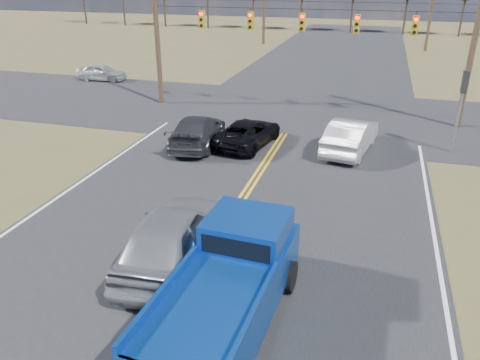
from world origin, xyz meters
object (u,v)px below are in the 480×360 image
(silver_suv, at_px, (172,235))
(black_suv, at_px, (248,133))
(pickup_truck, at_px, (229,286))
(white_car_queue, at_px, (351,135))
(cross_car_west, at_px, (102,72))
(dgrey_car_queue, at_px, (197,131))

(silver_suv, distance_m, black_suv, 10.53)
(pickup_truck, relative_size, white_car_queue, 1.26)
(white_car_queue, height_order, cross_car_west, white_car_queue)
(cross_car_west, bearing_deg, dgrey_car_queue, -136.45)
(white_car_queue, distance_m, dgrey_car_queue, 7.45)
(silver_suv, height_order, dgrey_car_queue, silver_suv)
(white_car_queue, bearing_deg, pickup_truck, 91.40)
(pickup_truck, xyz_separation_m, black_suv, (-3.02, 12.58, -0.46))
(black_suv, distance_m, dgrey_car_queue, 2.50)
(pickup_truck, relative_size, black_suv, 1.34)
(silver_suv, bearing_deg, black_suv, -91.16)
(black_suv, bearing_deg, pickup_truck, 112.72)
(black_suv, bearing_deg, cross_car_west, -27.32)
(cross_car_west, bearing_deg, silver_suv, -147.44)
(pickup_truck, bearing_deg, silver_suv, 142.05)
(silver_suv, bearing_deg, white_car_queue, -115.91)
(pickup_truck, distance_m, dgrey_car_queue, 13.07)
(pickup_truck, distance_m, white_car_queue, 13.25)
(white_car_queue, bearing_deg, black_suv, 15.84)
(black_suv, relative_size, cross_car_west, 1.20)
(silver_suv, xyz_separation_m, dgrey_car_queue, (-3.03, 9.81, -0.17))
(black_suv, distance_m, white_car_queue, 4.97)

